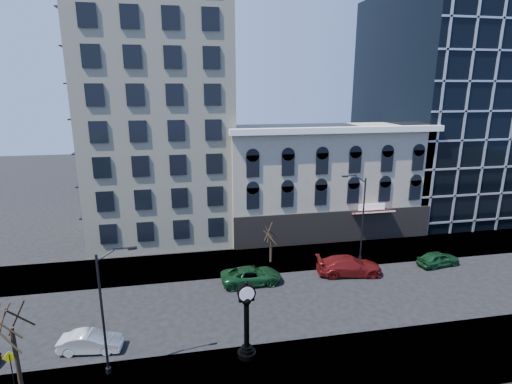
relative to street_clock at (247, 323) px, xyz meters
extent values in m
plane|color=black|center=(0.49, 6.00, -2.42)|extent=(160.00, 160.00, 0.00)
cube|color=gray|center=(0.49, 14.00, -2.36)|extent=(160.00, 6.00, 0.12)
cube|color=gray|center=(0.49, -2.00, -2.36)|extent=(160.00, 6.00, 0.12)
cube|color=beige|center=(-5.51, 25.00, 16.58)|extent=(15.00, 15.00, 38.00)
cube|color=#9F9883|center=(12.49, 22.00, 3.58)|extent=(22.00, 10.00, 12.00)
cube|color=white|center=(12.49, 16.80, 9.78)|extent=(22.60, 0.80, 0.60)
cube|color=black|center=(12.49, 16.95, -0.62)|extent=(22.00, 0.30, 3.60)
cube|color=maroon|center=(16.49, 16.40, 0.98)|extent=(4.50, 1.18, 0.55)
cube|color=black|center=(32.49, 27.00, 11.58)|extent=(20.00, 20.00, 28.00)
cylinder|color=black|center=(0.00, 0.00, -2.15)|extent=(1.16, 1.16, 0.32)
cylinder|color=black|center=(0.00, 0.00, -1.88)|extent=(0.84, 0.84, 0.21)
cylinder|color=black|center=(0.00, 0.00, -1.69)|extent=(0.63, 0.63, 0.17)
cylinder|color=black|center=(0.00, 0.00, -0.10)|extent=(0.34, 0.34, 3.05)
sphere|color=black|center=(0.00, 0.00, 1.53)|extent=(0.59, 0.59, 0.59)
cube|color=black|center=(0.00, 0.00, 1.64)|extent=(0.96, 0.31, 0.26)
cylinder|color=black|center=(0.00, 0.00, 2.06)|extent=(1.12, 0.43, 1.09)
cylinder|color=white|center=(0.00, -0.18, 2.06)|extent=(0.92, 0.10, 0.92)
cylinder|color=white|center=(0.00, 0.18, 2.06)|extent=(0.92, 0.10, 0.92)
sphere|color=black|center=(0.00, 0.00, 2.69)|extent=(0.21, 0.21, 0.21)
cylinder|color=black|center=(-8.21, 0.00, 1.43)|extent=(0.14, 0.14, 7.47)
cylinder|color=black|center=(-8.21, 0.00, -2.13)|extent=(0.31, 0.31, 0.35)
cube|color=black|center=(-6.57, 0.22, 5.30)|extent=(0.50, 0.25, 0.12)
cylinder|color=black|center=(13.15, 12.00, 1.78)|extent=(0.15, 0.15, 8.17)
cylinder|color=black|center=(13.15, 12.00, -2.11)|extent=(0.34, 0.34, 0.38)
cube|color=black|center=(11.39, 12.40, 6.01)|extent=(0.56, 0.32, 0.13)
cylinder|color=#312618|center=(-12.52, -0.94, -0.23)|extent=(0.23, 0.23, 4.16)
cylinder|color=#312618|center=(4.58, 13.32, -0.98)|extent=(0.25, 0.25, 2.64)
cylinder|color=black|center=(-13.21, -0.16, -1.26)|extent=(0.06, 0.06, 2.08)
cube|color=#F6EE0C|center=(-13.21, -0.16, -0.42)|extent=(0.73, 0.15, 0.73)
imported|color=silver|center=(-9.66, 2.54, -1.78)|extent=(4.05, 1.82, 1.29)
imported|color=#143F1E|center=(2.00, 9.55, -1.70)|extent=(5.30, 2.61, 1.44)
imported|color=maroon|center=(10.94, 9.61, -1.58)|extent=(6.07, 3.15, 1.68)
imported|color=#143F1E|center=(19.96, 9.74, -1.73)|extent=(4.26, 2.18, 1.39)
camera|label=1|loc=(-3.46, -21.20, 13.90)|focal=28.00mm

